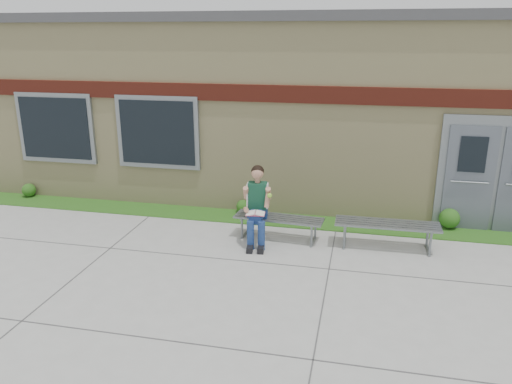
# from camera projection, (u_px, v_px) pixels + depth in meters

# --- Properties ---
(ground) EXTENTS (80.00, 80.00, 0.00)m
(ground) POSITION_uv_depth(u_px,v_px,m) (265.00, 277.00, 8.09)
(ground) COLOR #9E9E99
(ground) RESTS_ON ground
(grass_strip) EXTENTS (16.00, 0.80, 0.02)m
(grass_strip) POSITION_uv_depth(u_px,v_px,m) (289.00, 220.00, 10.50)
(grass_strip) COLOR #2C5115
(grass_strip) RESTS_ON ground
(school_building) EXTENTS (16.20, 6.22, 4.20)m
(school_building) POSITION_uv_depth(u_px,v_px,m) (310.00, 100.00, 13.03)
(school_building) COLOR beige
(school_building) RESTS_ON ground
(bench_left) EXTENTS (1.72, 0.61, 0.44)m
(bench_left) POSITION_uv_depth(u_px,v_px,m) (279.00, 222.00, 9.50)
(bench_left) COLOR slate
(bench_left) RESTS_ON ground
(bench_right) EXTENTS (1.87, 0.53, 0.49)m
(bench_right) POSITION_uv_depth(u_px,v_px,m) (387.00, 229.00, 9.08)
(bench_right) COLOR slate
(bench_right) RESTS_ON ground
(girl) EXTENTS (0.57, 0.93, 1.45)m
(girl) POSITION_uv_depth(u_px,v_px,m) (257.00, 205.00, 9.25)
(girl) COLOR navy
(girl) RESTS_ON ground
(shrub_west) EXTENTS (0.32, 0.32, 0.32)m
(shrub_west) POSITION_uv_depth(u_px,v_px,m) (29.00, 190.00, 11.98)
(shrub_west) COLOR #2C5115
(shrub_west) RESTS_ON grass_strip
(shrub_mid) EXTENTS (0.29, 0.29, 0.29)m
(shrub_mid) POSITION_uv_depth(u_px,v_px,m) (243.00, 206.00, 10.91)
(shrub_mid) COLOR #2C5115
(shrub_mid) RESTS_ON grass_strip
(shrub_east) EXTENTS (0.41, 0.41, 0.41)m
(shrub_east) POSITION_uv_depth(u_px,v_px,m) (449.00, 218.00, 10.02)
(shrub_east) COLOR #2C5115
(shrub_east) RESTS_ON grass_strip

